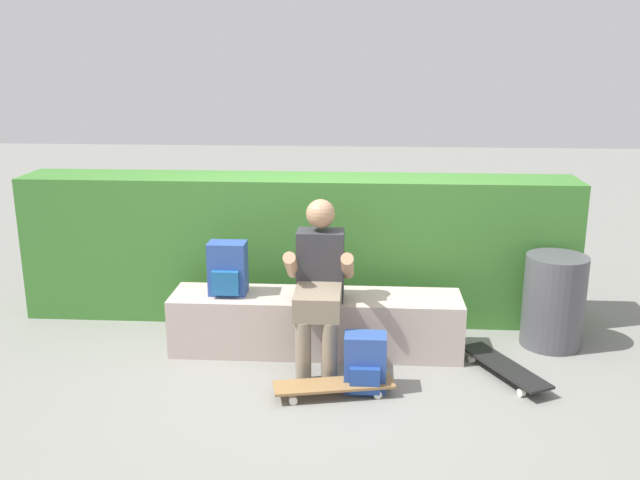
{
  "coord_description": "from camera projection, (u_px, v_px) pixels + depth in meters",
  "views": [
    {
      "loc": [
        0.35,
        -4.53,
        2.22
      ],
      "look_at": [
        0.02,
        0.57,
        0.82
      ],
      "focal_mm": 39.01,
      "sensor_mm": 36.0,
      "label": 1
    }
  ],
  "objects": [
    {
      "name": "ground_plane",
      "position": [
        312.0,
        372.0,
        4.97
      ],
      "size": [
        24.0,
        24.0,
        0.0
      ],
      "primitive_type": "plane",
      "color": "gray"
    },
    {
      "name": "bench_main",
      "position": [
        316.0,
        323.0,
        5.27
      ],
      "size": [
        2.18,
        0.47,
        0.44
      ],
      "color": "#B9A59C",
      "rests_on": "ground"
    },
    {
      "name": "trash_bin",
      "position": [
        554.0,
        301.0,
        5.33
      ],
      "size": [
        0.47,
        0.47,
        0.72
      ],
      "color": "#4C4C51",
      "rests_on": "ground"
    },
    {
      "name": "backpack_on_ground",
      "position": [
        365.0,
        364.0,
        4.65
      ],
      "size": [
        0.28,
        0.23,
        0.4
      ],
      "color": "#2D4C99",
      "rests_on": "ground"
    },
    {
      "name": "person_skater",
      "position": [
        319.0,
        279.0,
        4.95
      ],
      "size": [
        0.49,
        0.62,
        1.19
      ],
      "color": "#333338",
      "rests_on": "ground"
    },
    {
      "name": "hedge_row",
      "position": [
        298.0,
        247.0,
        5.9
      ],
      "size": [
        4.6,
        0.53,
        1.21
      ],
      "color": "#3D792F",
      "rests_on": "ground"
    },
    {
      "name": "skateboard_near_person",
      "position": [
        334.0,
        385.0,
        4.6
      ],
      "size": [
        0.82,
        0.36,
        0.09
      ],
      "color": "olive",
      "rests_on": "ground"
    },
    {
      "name": "skateboard_beside_bench",
      "position": [
        504.0,
        367.0,
        4.87
      ],
      "size": [
        0.54,
        0.8,
        0.09
      ],
      "color": "black",
      "rests_on": "ground"
    },
    {
      "name": "backpack_on_bench",
      "position": [
        228.0,
        269.0,
        5.19
      ],
      "size": [
        0.28,
        0.23,
        0.4
      ],
      "color": "#2D4C99",
      "rests_on": "bench_main"
    }
  ]
}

